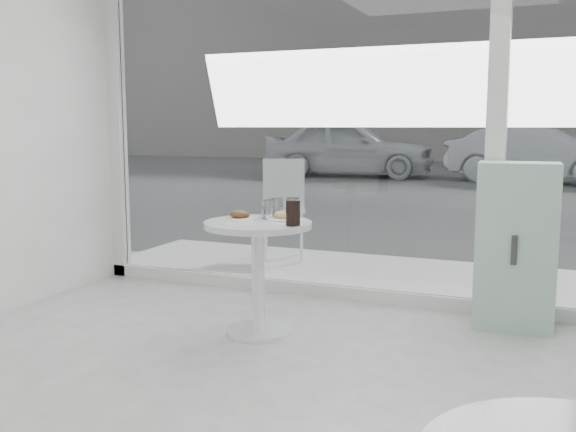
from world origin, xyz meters
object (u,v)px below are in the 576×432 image
at_px(plate_donut, 284,217).
at_px(cola_glass, 293,212).
at_px(patio_chair, 284,201).
at_px(mint_cabinet, 516,245).
at_px(water_tumbler_a, 277,209).
at_px(plate_fritter, 240,216).
at_px(water_tumbler_b, 268,210).
at_px(car_silver, 539,154).
at_px(car_white, 349,148).
at_px(main_table, 258,254).

height_order(plate_donut, cola_glass, cola_glass).
xyz_separation_m(patio_chair, plate_donut, (0.90, -2.13, 0.17)).
distance_m(mint_cabinet, water_tumbler_a, 1.68).
bearing_deg(plate_fritter, water_tumbler_b, 44.43).
height_order(mint_cabinet, patio_chair, mint_cabinet).
distance_m(mint_cabinet, plate_donut, 1.63).
relative_size(car_silver, water_tumbler_b, 33.84).
bearing_deg(plate_donut, car_silver, 84.27).
relative_size(plate_fritter, water_tumbler_b, 1.67).
bearing_deg(water_tumbler_b, mint_cabinet, 23.61).
distance_m(mint_cabinet, plate_fritter, 1.92).
distance_m(car_white, car_silver, 4.97).
bearing_deg(mint_cabinet, water_tumbler_a, -161.17).
distance_m(patio_chair, water_tumbler_b, 2.27).
distance_m(car_white, water_tumbler_a, 13.70).
relative_size(main_table, mint_cabinet, 0.67).
relative_size(car_white, car_silver, 1.07).
xyz_separation_m(patio_chair, water_tumbler_a, (0.81, -2.05, 0.20)).
distance_m(mint_cabinet, car_silver, 12.42).
bearing_deg(car_white, plate_fritter, -171.16).
xyz_separation_m(main_table, car_silver, (1.44, 13.25, 0.17)).
xyz_separation_m(main_table, cola_glass, (0.28, -0.07, 0.31)).
bearing_deg(patio_chair, main_table, -93.51).
relative_size(car_white, cola_glass, 26.22).
xyz_separation_m(mint_cabinet, car_silver, (-0.14, 12.41, 0.14)).
height_order(patio_chair, plate_fritter, patio_chair).
bearing_deg(car_silver, plate_donut, -174.70).
distance_m(patio_chair, plate_donut, 2.32).
bearing_deg(plate_fritter, mint_cabinet, 25.76).
bearing_deg(car_white, patio_chair, -171.47).
bearing_deg(water_tumbler_a, main_table, -99.89).
relative_size(main_table, patio_chair, 0.76).
relative_size(car_silver, plate_donut, 18.53).
distance_m(car_white, cola_glass, 14.04).
xyz_separation_m(patio_chair, car_white, (-2.74, 11.18, 0.17)).
height_order(car_white, cola_glass, car_white).
xyz_separation_m(mint_cabinet, car_white, (-5.10, 12.61, 0.22)).
bearing_deg(car_white, main_table, -170.62).
xyz_separation_m(main_table, water_tumbler_a, (0.04, 0.22, 0.28)).
xyz_separation_m(mint_cabinet, patio_chair, (-2.35, 1.43, 0.05)).
distance_m(plate_fritter, water_tumbler_b, 0.20).
height_order(water_tumbler_b, cola_glass, cola_glass).
relative_size(plate_fritter, water_tumbler_a, 1.61).
height_order(plate_fritter, water_tumbler_b, water_tumbler_b).
bearing_deg(plate_donut, plate_fritter, -153.14).
xyz_separation_m(car_silver, plate_fritter, (-1.58, -13.24, 0.08)).
distance_m(car_silver, plate_donut, 13.17).
bearing_deg(water_tumbler_a, car_white, 105.04).
xyz_separation_m(car_silver, cola_glass, (-1.17, -13.32, 0.14)).
bearing_deg(mint_cabinet, car_silver, 87.74).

